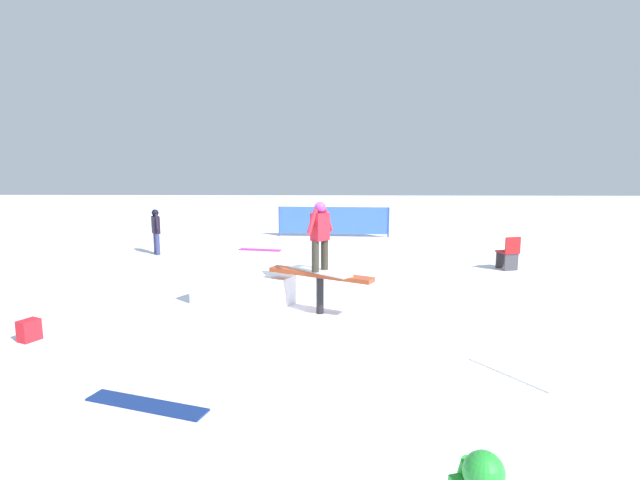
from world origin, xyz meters
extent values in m
plane|color=white|center=(0.00, 0.00, 0.00)|extent=(60.00, 60.00, 0.00)
cylinder|color=black|center=(0.00, 0.00, 0.35)|extent=(0.14, 0.14, 0.71)
cube|color=#A53F1E|center=(0.00, 0.00, 0.75)|extent=(1.97, 1.24, 0.08)
cube|color=white|center=(-1.45, 0.79, 0.28)|extent=(2.30, 2.18, 0.56)
cube|color=white|center=(0.00, 0.00, 0.80)|extent=(1.19, 1.09, 0.03)
cylinder|color=#312E24|center=(-0.08, -0.09, 1.10)|extent=(0.13, 0.13, 0.57)
cylinder|color=#312E24|center=(0.08, 0.09, 1.10)|extent=(0.13, 0.13, 0.57)
cube|color=red|center=(0.00, 0.00, 1.63)|extent=(0.36, 0.37, 0.50)
cylinder|color=red|center=(-0.13, -0.15, 1.74)|extent=(0.24, 0.26, 0.46)
cylinder|color=red|center=(0.13, 0.15, 1.74)|extent=(0.24, 0.26, 0.46)
sphere|color=purple|center=(0.00, 0.00, 1.98)|extent=(0.21, 0.21, 0.21)
sphere|color=green|center=(0.96, -6.65, 1.29)|extent=(0.21, 0.21, 0.21)
cylinder|color=navy|center=(-5.09, 5.82, 0.32)|extent=(0.13, 0.13, 0.64)
cylinder|color=navy|center=(-4.96, 5.60, 0.32)|extent=(0.13, 0.13, 0.64)
cube|color=black|center=(-5.03, 5.71, 0.89)|extent=(0.33, 0.37, 0.52)
cylinder|color=black|center=(-5.12, 5.88, 1.01)|extent=(0.18, 0.23, 0.46)
cylinder|color=black|center=(-4.93, 5.54, 1.01)|extent=(0.18, 0.23, 0.46)
sphere|color=black|center=(-5.03, 5.71, 1.26)|extent=(0.20, 0.20, 0.20)
cube|color=navy|center=(-1.96, -3.56, 0.01)|extent=(1.55, 0.73, 0.02)
cube|color=#D425A2|center=(-2.02, 6.43, 0.01)|extent=(1.37, 0.53, 0.02)
cube|color=white|center=(2.65, -2.58, 0.01)|extent=(0.93, 1.19, 0.02)
cube|color=#3F3F44|center=(4.73, 4.01, 0.22)|extent=(0.39, 0.15, 0.44)
cube|color=#3F3F44|center=(4.84, 3.66, 0.22)|extent=(0.39, 0.15, 0.44)
cube|color=#A71A1D|center=(4.78, 3.84, 0.46)|extent=(0.55, 0.55, 0.04)
cube|color=#A71A1D|center=(4.84, 3.65, 0.68)|extent=(0.43, 0.16, 0.40)
cube|color=red|center=(-4.57, -1.50, 0.17)|extent=(0.33, 0.36, 0.34)
cylinder|color=blue|center=(2.32, 9.12, 0.55)|extent=(0.06, 0.06, 1.10)
cylinder|color=blue|center=(-1.70, 9.37, 0.55)|extent=(0.06, 0.06, 1.10)
cube|color=blue|center=(0.31, 9.25, 0.61)|extent=(4.01, 0.27, 0.99)
camera|label=1|loc=(0.18, -8.95, 2.85)|focal=28.00mm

